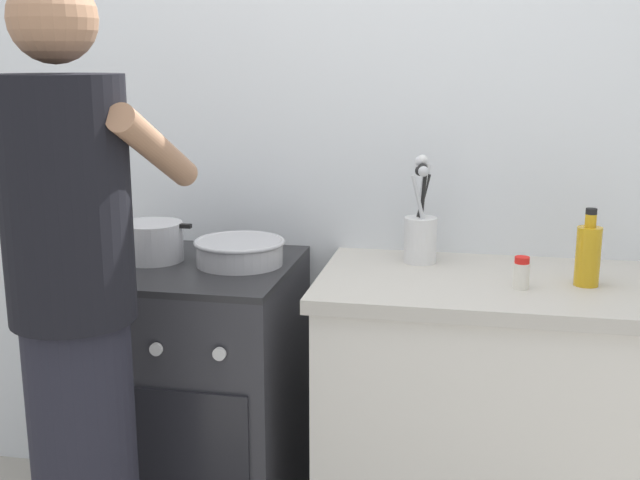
# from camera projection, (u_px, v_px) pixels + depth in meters

# --- Properties ---
(back_wall) EXTENTS (3.20, 0.10, 2.50)m
(back_wall) POSITION_uv_depth(u_px,v_px,m) (388.00, 141.00, 2.57)
(back_wall) COLOR silver
(back_wall) RESTS_ON ground
(countertop) EXTENTS (1.00, 0.60, 0.90)m
(countertop) POSITION_uv_depth(u_px,v_px,m) (487.00, 425.00, 2.35)
(countertop) COLOR silver
(countertop) RESTS_ON ground
(stove_range) EXTENTS (0.60, 0.62, 0.90)m
(stove_range) POSITION_uv_depth(u_px,v_px,m) (199.00, 401.00, 2.51)
(stove_range) COLOR #2D2D33
(stove_range) RESTS_ON ground
(pot) EXTENTS (0.26, 0.19, 0.12)m
(pot) POSITION_uv_depth(u_px,v_px,m) (152.00, 242.00, 2.44)
(pot) COLOR #B2B2B7
(pot) RESTS_ON stove_range
(mixing_bowl) EXTENTS (0.28, 0.28, 0.08)m
(mixing_bowl) POSITION_uv_depth(u_px,v_px,m) (240.00, 251.00, 2.40)
(mixing_bowl) COLOR #B7B7BC
(mixing_bowl) RESTS_ON stove_range
(utensil_crock) EXTENTS (0.10, 0.10, 0.33)m
(utensil_crock) POSITION_uv_depth(u_px,v_px,m) (420.00, 229.00, 2.42)
(utensil_crock) COLOR silver
(utensil_crock) RESTS_ON countertop
(spice_bottle) EXTENTS (0.04, 0.04, 0.09)m
(spice_bottle) POSITION_uv_depth(u_px,v_px,m) (521.00, 273.00, 2.15)
(spice_bottle) COLOR silver
(spice_bottle) RESTS_ON countertop
(oil_bottle) EXTENTS (0.07, 0.07, 0.22)m
(oil_bottle) POSITION_uv_depth(u_px,v_px,m) (588.00, 254.00, 2.17)
(oil_bottle) COLOR gold
(oil_bottle) RESTS_ON countertop
(person) EXTENTS (0.41, 0.50, 1.70)m
(person) POSITION_uv_depth(u_px,v_px,m) (77.00, 334.00, 1.92)
(person) COLOR black
(person) RESTS_ON ground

